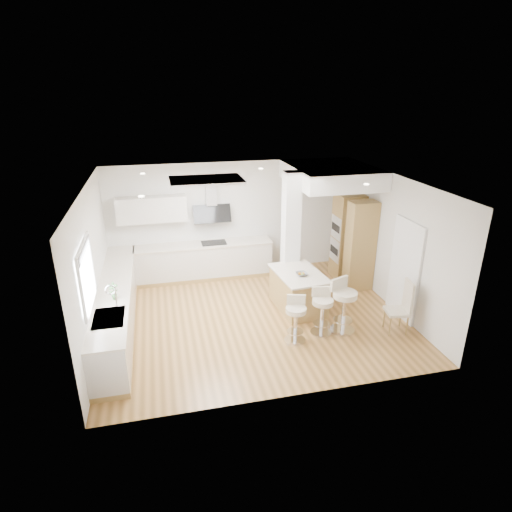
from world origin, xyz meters
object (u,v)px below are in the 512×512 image
object	(u,v)px
bar_stool_b	(322,309)
dining_chair	(402,305)
peninsula	(298,290)
bar_stool_c	(344,303)
bar_stool_a	(296,317)

from	to	relation	value
bar_stool_b	dining_chair	xyz separation A→B (m)	(1.52, -0.29, 0.05)
peninsula	dining_chair	bearing A→B (deg)	-44.88
bar_stool_b	dining_chair	world-z (taller)	dining_chair
bar_stool_c	dining_chair	xyz separation A→B (m)	(1.09, -0.28, -0.04)
dining_chair	bar_stool_a	bearing A→B (deg)	-174.37
bar_stool_b	bar_stool_c	bearing A→B (deg)	6.20
peninsula	bar_stool_c	bearing A→B (deg)	-68.33
peninsula	bar_stool_b	distance (m)	1.06
bar_stool_a	dining_chair	bearing A→B (deg)	12.43
peninsula	bar_stool_b	world-z (taller)	bar_stool_b
bar_stool_b	dining_chair	bearing A→B (deg)	-2.64
peninsula	bar_stool_a	size ratio (longest dim) A/B	1.62
bar_stool_c	peninsula	bearing A→B (deg)	95.40
dining_chair	bar_stool_c	bearing A→B (deg)	175.46
dining_chair	peninsula	bearing A→B (deg)	150.40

